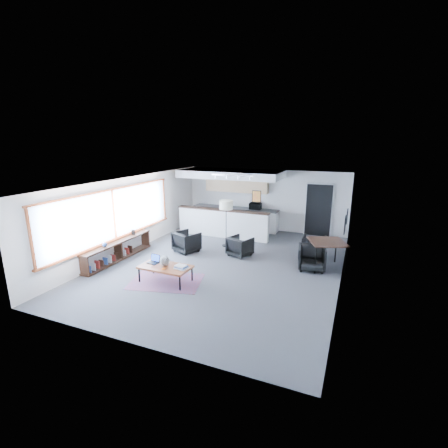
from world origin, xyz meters
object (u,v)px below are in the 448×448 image
at_px(armchair_left, 187,241).
at_px(microwave, 255,205).
at_px(dining_chair_near, 312,259).
at_px(laptop, 154,260).
at_px(floor_lamp, 226,207).
at_px(armchair_right, 240,245).
at_px(dining_table, 327,244).
at_px(dining_chair_far, 314,246).
at_px(ceramic_pot, 165,261).
at_px(book_stack, 181,267).
at_px(coffee_table, 165,267).

distance_m(armchair_left, microwave, 3.88).
bearing_deg(dining_chair_near, laptop, -160.51).
height_order(floor_lamp, microwave, floor_lamp).
height_order(armchair_right, microwave, microwave).
bearing_deg(dining_table, laptop, -148.88).
bearing_deg(dining_chair_far, floor_lamp, 3.49).
height_order(armchair_left, dining_chair_near, armchair_left).
xyz_separation_m(ceramic_pot, armchair_left, (-0.65, 2.40, -0.20)).
bearing_deg(ceramic_pot, dining_table, 34.45).
height_order(book_stack, dining_chair_near, dining_chair_near).
relative_size(laptop, floor_lamp, 0.20).
bearing_deg(ceramic_pot, coffee_table, -35.17).
height_order(laptop, armchair_right, armchair_right).
distance_m(armchair_right, dining_table, 2.83).
xyz_separation_m(coffee_table, microwave, (0.69, 5.98, 0.67)).
xyz_separation_m(laptop, ceramic_pot, (0.40, -0.09, 0.07)).
bearing_deg(armchair_left, dining_table, -153.77).
height_order(laptop, dining_table, dining_table).
bearing_deg(armchair_right, dining_table, -160.15).
relative_size(floor_lamp, dining_chair_near, 2.47).
bearing_deg(armchair_right, armchair_left, 29.75).
height_order(book_stack, armchair_right, armchair_right).
bearing_deg(laptop, dining_chair_far, 51.42).
relative_size(coffee_table, dining_chair_near, 2.06).
relative_size(armchair_left, armchair_right, 1.09).
bearing_deg(floor_lamp, ceramic_pot, -96.24).
xyz_separation_m(floor_lamp, dining_chair_near, (3.24, -1.07, -1.14)).
bearing_deg(armchair_left, laptop, 118.15).
bearing_deg(microwave, book_stack, -95.53).
distance_m(armchair_right, dining_chair_near, 2.43).
bearing_deg(coffee_table, dining_table, 35.80).
bearing_deg(ceramic_pot, microwave, 83.06).
bearing_deg(dining_chair_near, microwave, 118.66).
height_order(coffee_table, dining_table, dining_table).
bearing_deg(dining_table, armchair_left, -175.72).
distance_m(dining_table, dining_chair_far, 1.20).
relative_size(book_stack, floor_lamp, 0.21).
distance_m(laptop, ceramic_pot, 0.42).
bearing_deg(ceramic_pot, floor_lamp, 83.76).
relative_size(armchair_right, dining_chair_far, 1.14).
bearing_deg(ceramic_pot, armchair_right, 66.10).
relative_size(floor_lamp, dining_chair_far, 2.70).
distance_m(ceramic_pot, microwave, 6.02).
distance_m(laptop, armchair_left, 2.33).
xyz_separation_m(armchair_left, dining_chair_near, (4.28, 0.04, -0.05)).
height_order(dining_chair_near, dining_chair_far, dining_chair_near).
distance_m(laptop, dining_chair_near, 4.66).
bearing_deg(ceramic_pot, dining_chair_near, 33.95).
height_order(ceramic_pot, armchair_left, armchair_left).
bearing_deg(floor_lamp, dining_chair_near, -18.33).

